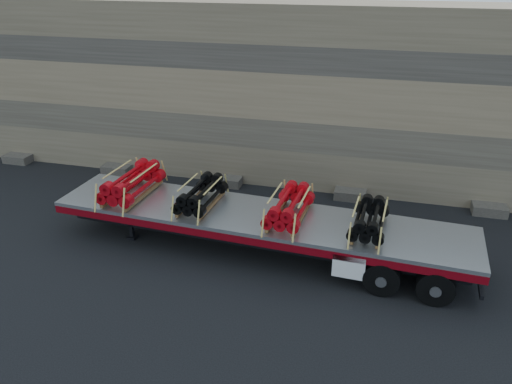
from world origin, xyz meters
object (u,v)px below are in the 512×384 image
Objects in this scene: bundle_front at (132,184)px; bundle_midfront at (201,195)px; trailer at (258,233)px; bundle_rear at (369,220)px; bundle_midrear at (289,207)px.

bundle_midfront is (2.45, -0.14, -0.06)m from bundle_front.
trailer is at bearing -0.00° from bundle_front.
bundle_rear is (5.22, -0.30, -0.02)m from bundle_midfront.
bundle_front is (-4.35, 0.25, 1.08)m from trailer.
bundle_rear is at bearing 0.00° from bundle_midrear.
bundle_midrear reaches higher than trailer.
bundle_front reaches higher than bundle_midrear.
bundle_midfront reaches higher than trailer.
bundle_front reaches higher than bundle_midfront.
bundle_front reaches higher than bundle_rear.
bundle_midfront is at bearing 180.00° from trailer.
trailer is 5.39× the size of bundle_front.
bundle_midrear is at bearing 0.00° from bundle_midfront.
trailer is 1.43m from bundle_midrear.
bundle_midfront is at bearing -180.00° from bundle_midrear.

